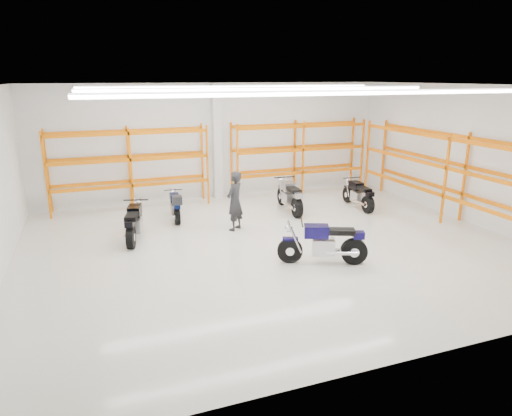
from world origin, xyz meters
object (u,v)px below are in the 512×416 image
object	(u,v)px
standing_man	(235,201)
motorcycle_back_d	(359,195)
structural_column	(217,142)
motorcycle_back_a	(134,224)
motorcycle_back_b	(175,206)
motorcycle_back_c	(290,197)
motorcycle_main	(327,244)

from	to	relation	value
standing_man	motorcycle_back_d	bearing A→B (deg)	146.86
structural_column	motorcycle_back_a	bearing A→B (deg)	-133.00
motorcycle_back_b	motorcycle_back_d	xyz separation A→B (m)	(6.65, -0.89, 0.01)
motorcycle_back_a	structural_column	xyz separation A→B (m)	(3.71, 3.97, 1.74)
standing_man	motorcycle_back_b	bearing A→B (deg)	-88.03
structural_column	motorcycle_back_d	bearing A→B (deg)	-36.52
motorcycle_back_d	standing_man	world-z (taller)	standing_man
motorcycle_back_a	motorcycle_back_c	size ratio (longest dim) A/B	0.93
motorcycle_back_b	motorcycle_back_c	xyz separation A→B (m)	(4.08, -0.41, 0.06)
standing_man	structural_column	world-z (taller)	structural_column
motorcycle_main	motorcycle_back_b	size ratio (longest dim) A/B	1.12
motorcycle_main	motorcycle_back_a	distance (m)	5.75
motorcycle_back_c	standing_man	xyz separation A→B (m)	(-2.49, -1.25, 0.41)
motorcycle_main	motorcycle_back_c	bearing A→B (deg)	76.91
motorcycle_main	motorcycle_back_d	bearing A→B (deg)	48.97
motorcycle_main	motorcycle_back_c	world-z (taller)	motorcycle_back_c
motorcycle_back_a	structural_column	size ratio (longest dim) A/B	0.49
motorcycle_back_d	structural_column	bearing A→B (deg)	143.48
motorcycle_main	structural_column	distance (m)	7.76
motorcycle_back_d	standing_man	distance (m)	5.14
standing_man	motorcycle_back_a	bearing A→B (deg)	-43.78
motorcycle_back_b	standing_man	bearing A→B (deg)	-46.25
motorcycle_back_a	motorcycle_main	bearing A→B (deg)	-38.24
motorcycle_back_a	motorcycle_back_b	xyz separation A→B (m)	(1.53, 1.55, -0.03)
motorcycle_back_a	motorcycle_back_d	world-z (taller)	motorcycle_back_a
motorcycle_back_d	structural_column	xyz separation A→B (m)	(-4.48, 3.31, 1.76)
motorcycle_back_b	standing_man	world-z (taller)	standing_man
motorcycle_back_b	motorcycle_back_d	world-z (taller)	motorcycle_back_d
motorcycle_back_b	motorcycle_back_c	bearing A→B (deg)	-5.73
motorcycle_back_a	motorcycle_back_d	bearing A→B (deg)	4.61
motorcycle_back_d	structural_column	size ratio (longest dim) A/B	0.48
motorcycle_back_c	motorcycle_back_d	world-z (taller)	motorcycle_back_c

